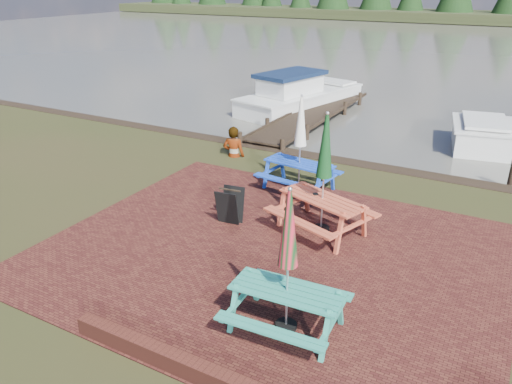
{
  "coord_description": "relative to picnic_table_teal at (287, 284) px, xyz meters",
  "views": [
    {
      "loc": [
        3.97,
        -6.9,
        5.17
      ],
      "look_at": [
        -0.69,
        1.57,
        1.0
      ],
      "focal_mm": 35.0,
      "sensor_mm": 36.0,
      "label": 1
    }
  ],
  "objects": [
    {
      "name": "person",
      "position": [
        -5.06,
        6.76,
        0.1
      ],
      "size": [
        0.78,
        0.6,
        1.9
      ],
      "primitive_type": "imported",
      "rotation": [
        0.0,
        0.0,
        3.38
      ],
      "color": "gray",
      "rests_on": "ground"
    },
    {
      "name": "chalkboard",
      "position": [
        -2.74,
        2.77,
        -0.42
      ],
      "size": [
        0.54,
        0.55,
        0.83
      ],
      "rotation": [
        0.0,
        0.0,
        0.13
      ],
      "color": "black",
      "rests_on": "ground"
    },
    {
      "name": "paving",
      "position": [
        -1.28,
        2.01,
        -0.84
      ],
      "size": [
        9.0,
        7.5,
        0.02
      ],
      "primitive_type": "cube",
      "color": "#351311",
      "rests_on": "ground"
    },
    {
      "name": "picnic_table_teal",
      "position": [
        0.0,
        0.0,
        0.0
      ],
      "size": [
        1.83,
        1.64,
        2.43
      ],
      "rotation": [
        0.0,
        0.0,
        0.05
      ],
      "color": "#288370",
      "rests_on": "ground"
    },
    {
      "name": "ground",
      "position": [
        -1.28,
        1.01,
        -0.85
      ],
      "size": [
        120.0,
        120.0,
        0.0
      ],
      "primitive_type": "plane",
      "color": "black",
      "rests_on": "ground"
    },
    {
      "name": "picnic_table_red",
      "position": [
        -0.77,
        3.37,
        0.08
      ],
      "size": [
        2.39,
        2.26,
        2.67
      ],
      "rotation": [
        0.0,
        0.0,
        -0.34
      ],
      "color": "#BA4A2F",
      "rests_on": "ground"
    },
    {
      "name": "boat_jetty",
      "position": [
        -6.1,
        13.97,
        -0.49
      ],
      "size": [
        3.74,
        6.79,
        1.87
      ],
      "rotation": [
        0.0,
        0.0,
        -0.25
      ],
      "color": "silver",
      "rests_on": "ground"
    },
    {
      "name": "jetty",
      "position": [
        -4.78,
        12.29,
        -0.74
      ],
      "size": [
        1.76,
        9.08,
        1.0
      ],
      "color": "black",
      "rests_on": "ground"
    },
    {
      "name": "picnic_table_blue",
      "position": [
        -2.18,
        5.31,
        0.03
      ],
      "size": [
        2.0,
        1.83,
        2.5
      ],
      "rotation": [
        0.0,
        0.0,
        -0.13
      ],
      "color": "#1740B1",
      "rests_on": "ground"
    },
    {
      "name": "water",
      "position": [
        -1.28,
        38.01,
        -0.85
      ],
      "size": [
        120.0,
        60.0,
        0.02
      ],
      "primitive_type": "cube",
      "color": "#45433B",
      "rests_on": "ground"
    }
  ]
}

